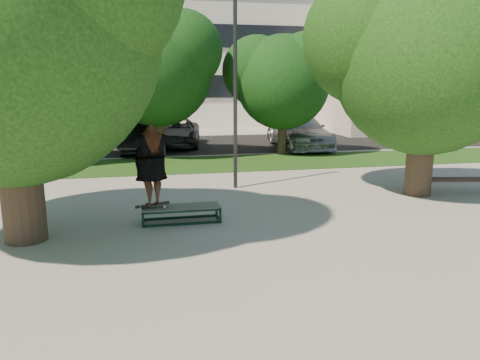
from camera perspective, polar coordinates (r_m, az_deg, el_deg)
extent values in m
plane|color=#9A938E|center=(9.60, -0.43, -7.53)|extent=(120.00, 120.00, 0.00)
cube|color=#203F12|center=(18.87, -3.30, 2.00)|extent=(30.00, 4.00, 0.02)
cube|color=black|center=(25.15, -7.85, 4.30)|extent=(40.00, 8.00, 0.01)
cylinder|color=#38281E|center=(10.28, -25.27, 1.83)|extent=(0.84, 0.84, 3.20)
sphere|color=#13360E|center=(10.21, -26.50, 15.61)|extent=(5.80, 5.80, 5.80)
cylinder|color=#38281E|center=(14.33, 21.19, 4.21)|extent=(0.76, 0.76, 3.00)
sphere|color=#13360E|center=(14.25, 21.87, 13.33)|extent=(5.20, 5.20, 5.20)
sphere|color=#13360E|center=(14.31, 15.76, 16.32)|extent=(3.90, 3.90, 3.90)
cylinder|color=#38281E|center=(20.50, -25.34, 5.59)|extent=(0.44, 0.44, 2.80)
sphere|color=black|center=(20.43, -25.85, 11.34)|extent=(4.40, 4.40, 4.40)
sphere|color=black|center=(19.82, -23.49, 13.79)|extent=(3.08, 3.08, 3.08)
cylinder|color=#38281E|center=(20.97, -9.86, 6.91)|extent=(0.50, 0.50, 3.00)
sphere|color=black|center=(20.91, -10.08, 12.98)|extent=(4.80, 4.80, 4.80)
sphere|color=black|center=(21.64, -13.49, 14.38)|extent=(3.60, 3.60, 3.60)
sphere|color=black|center=(20.55, -6.99, 15.45)|extent=(3.36, 3.36, 3.36)
cylinder|color=#38281E|center=(21.43, 5.17, 6.59)|extent=(0.40, 0.40, 2.60)
sphere|color=black|center=(21.35, 5.26, 11.76)|extent=(4.20, 4.20, 4.20)
sphere|color=black|center=(21.68, 2.06, 13.18)|extent=(3.15, 3.15, 3.15)
sphere|color=black|center=(21.27, 8.15, 13.68)|extent=(2.94, 2.94, 2.94)
cylinder|color=#2D2D30|center=(14.18, -0.59, 10.99)|extent=(0.12, 0.12, 6.00)
cube|color=silver|center=(41.18, -12.90, 18.07)|extent=(30.00, 14.00, 16.00)
cube|color=black|center=(33.83, -12.62, 11.06)|extent=(27.60, 0.12, 1.60)
cube|color=black|center=(33.99, -12.89, 16.96)|extent=(27.60, 0.12, 1.60)
cube|color=beige|center=(36.72, 21.09, 12.16)|extent=(15.00, 10.00, 8.00)
cube|color=#475147|center=(10.94, -7.21, -3.26)|extent=(1.80, 0.60, 0.03)
cylinder|color=white|center=(10.82, -12.04, -3.36)|extent=(0.06, 0.03, 0.06)
cylinder|color=white|center=(10.97, -12.05, -3.15)|extent=(0.06, 0.03, 0.06)
cylinder|color=white|center=(10.83, -9.18, -3.24)|extent=(0.06, 0.03, 0.06)
cylinder|color=white|center=(10.98, -9.23, -3.03)|extent=(0.06, 0.03, 0.06)
cube|color=black|center=(10.89, -10.63, -2.99)|extent=(0.78, 0.20, 0.10)
imported|color=brown|center=(10.69, -10.82, 1.85)|extent=(2.35, 1.26, 1.85)
cube|color=#453329|center=(14.82, 21.45, -0.74)|extent=(0.16, 0.16, 0.38)
cube|color=#453329|center=(15.21, 25.10, 0.06)|extent=(2.85, 0.89, 0.08)
imported|color=#A0A0A4|center=(24.99, -18.54, 5.56)|extent=(2.03, 4.68, 1.57)
imported|color=black|center=(22.52, -12.76, 5.13)|extent=(1.96, 4.53, 1.45)
imported|color=#58575C|center=(24.53, -7.79, 5.77)|extent=(3.02, 5.36, 1.41)
imported|color=#A9A8AD|center=(23.84, 7.18, 5.90)|extent=(2.44, 5.72, 1.64)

